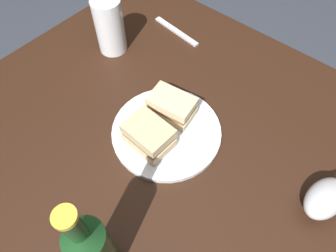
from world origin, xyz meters
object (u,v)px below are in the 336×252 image
(pint_glass, at_px, (110,29))
(fork, at_px, (176,31))
(sandwich_half_left, at_px, (172,106))
(gravy_boat, at_px, (325,198))
(sandwich_half_right, at_px, (149,135))
(cider_bottle, at_px, (93,249))
(plate, at_px, (168,133))

(pint_glass, relative_size, fork, 0.90)
(sandwich_half_left, bearing_deg, fork, 127.41)
(gravy_boat, bearing_deg, pint_glass, 175.15)
(sandwich_half_left, xyz_separation_m, gravy_boat, (0.39, 0.02, -0.00))
(sandwich_half_left, height_order, sandwich_half_right, sandwich_half_right)
(cider_bottle, distance_m, fork, 0.70)
(cider_bottle, bearing_deg, sandwich_half_left, 109.78)
(fork, bearing_deg, plate, 132.61)
(sandwich_half_left, relative_size, pint_glass, 0.74)
(cider_bottle, xyz_separation_m, fork, (-0.33, 0.61, -0.11))
(pint_glass, bearing_deg, plate, -21.71)
(pint_glass, height_order, cider_bottle, cider_bottle)
(sandwich_half_right, distance_m, cider_bottle, 0.28)
(cider_bottle, bearing_deg, sandwich_half_right, 113.85)
(pint_glass, height_order, fork, pint_glass)
(sandwich_half_left, height_order, pint_glass, pint_glass)
(fork, bearing_deg, pint_glass, 67.68)
(gravy_boat, distance_m, fork, 0.64)
(sandwich_half_left, distance_m, gravy_boat, 0.39)
(plate, height_order, pint_glass, pint_glass)
(plate, height_order, gravy_boat, gravy_boat)
(plate, distance_m, cider_bottle, 0.34)
(sandwich_half_right, distance_m, gravy_boat, 0.39)
(gravy_boat, bearing_deg, sandwich_half_left, -176.42)
(plate, bearing_deg, sandwich_half_left, 120.20)
(pint_glass, height_order, gravy_boat, pint_glass)
(fork, bearing_deg, sandwich_half_right, 127.01)
(sandwich_half_left, height_order, fork, sandwich_half_left)
(gravy_boat, bearing_deg, fork, 157.98)
(sandwich_half_left, distance_m, pint_glass, 0.31)
(plate, bearing_deg, sandwich_half_right, -102.50)
(pint_glass, bearing_deg, sandwich_half_left, -15.45)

